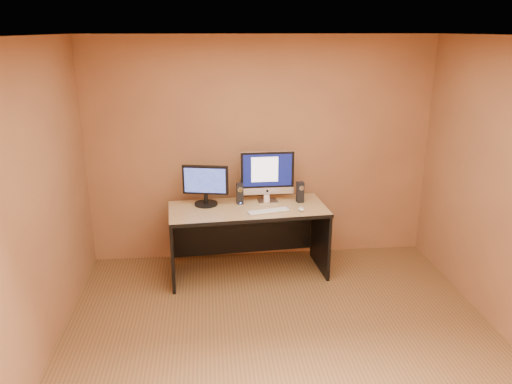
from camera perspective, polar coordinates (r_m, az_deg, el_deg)
The scene contains 12 objects.
floor at distance 4.52m, azimuth 3.34°, elevation -17.71°, with size 4.00×4.00×0.00m, color brown.
walls at distance 3.91m, azimuth 3.69°, elevation -2.06°, with size 4.00×4.00×2.60m, color #9D653F, non-canonical shape.
ceiling at distance 3.67m, azimuth 4.12°, elevation 17.36°, with size 4.00×4.00×0.00m, color white.
desk at distance 5.59m, azimuth -0.91°, elevation -5.64°, with size 1.71×0.75×0.79m, color tan, non-canonical shape.
imac at distance 5.56m, azimuth 1.33°, elevation 1.79°, with size 0.61×0.22×0.59m, color silver, non-canonical shape.
second_monitor at distance 5.49m, azimuth -5.79°, elevation 0.74°, with size 0.51×0.26×0.45m, color black, non-canonical shape.
speaker_left at distance 5.54m, azimuth -1.85°, elevation -0.18°, with size 0.07×0.08×0.23m, color black, non-canonical shape.
speaker_right at distance 5.61m, azimuth 5.07°, elevation -0.01°, with size 0.07×0.08×0.23m, color black, non-canonical shape.
keyboard at distance 5.31m, azimuth 1.44°, elevation -2.21°, with size 0.46×0.12×0.02m, color silver.
mouse at distance 5.37m, azimuth 5.19°, elevation -1.94°, with size 0.06×0.11×0.04m, color silver.
cable_a at distance 5.72m, azimuth 1.80°, elevation -0.77°, with size 0.01×0.01×0.23m, color black.
cable_b at distance 5.75m, azimuth 1.29°, elevation -0.66°, with size 0.01×0.01×0.19m, color black.
Camera 1 is at (-0.61, -3.62, 2.65)m, focal length 35.00 mm.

